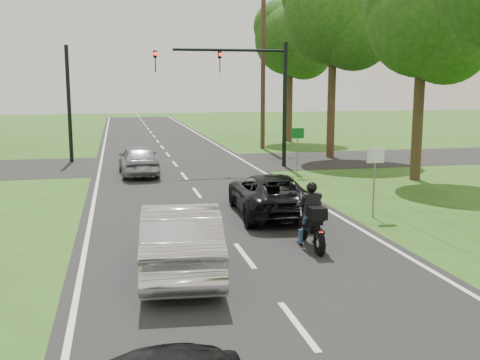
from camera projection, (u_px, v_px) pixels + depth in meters
name	position (u px, v px, depth m)	size (l,w,h in m)	color
ground	(244.00, 256.00, 13.22)	(140.00, 140.00, 0.00)	#305518
road	(190.00, 184.00, 22.85)	(8.00, 100.00, 0.01)	black
cross_road	(175.00, 164.00, 28.62)	(60.00, 7.00, 0.01)	black
motorcycle_rider	(312.00, 222.00, 13.72)	(0.55, 1.94, 1.67)	black
dark_suv	(270.00, 194.00, 17.32)	(2.12, 4.61, 1.28)	black
silver_sedan	(181.00, 238.00, 11.93)	(1.59, 4.56, 1.50)	silver
silver_suv	(139.00, 160.00, 24.93)	(1.63, 4.06, 1.38)	#93959A
traffic_signal	(248.00, 82.00, 26.71)	(6.38, 0.44, 6.00)	black
signal_pole_far	(69.00, 104.00, 28.95)	(0.20, 0.20, 6.00)	black
utility_pole_far	(263.00, 67.00, 34.87)	(1.60, 0.28, 10.00)	#4E3123
sign_white	(375.00, 165.00, 16.82)	(0.55, 0.07, 2.12)	slate
sign_green	(298.00, 140.00, 24.56)	(0.55, 0.07, 2.12)	slate
tree_row_c	(431.00, 29.00, 22.72)	(4.80, 4.65, 8.76)	#332316
tree_row_d	(341.00, 20.00, 30.04)	(5.76, 5.58, 10.45)	#332316
tree_row_e	(295.00, 43.00, 38.91)	(5.28, 5.12, 9.61)	#332316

